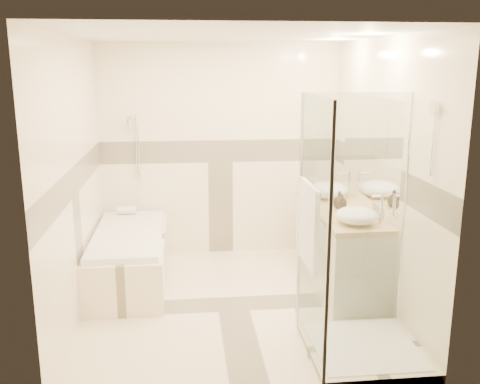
{
  "coord_description": "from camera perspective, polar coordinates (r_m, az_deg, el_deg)",
  "views": [
    {
      "loc": [
        -0.44,
        -4.74,
        2.25
      ],
      "look_at": [
        0.1,
        0.25,
        1.05
      ],
      "focal_mm": 40.0,
      "sensor_mm": 36.0,
      "label": 1
    }
  ],
  "objects": [
    {
      "name": "shower_enclosure",
      "position": [
        4.35,
        11.59,
        -10.53
      ],
      "size": [
        0.96,
        0.93,
        2.04
      ],
      "color": "#FAE9C8",
      "rests_on": "ground"
    },
    {
      "name": "faucet_near",
      "position": [
        5.88,
        11.42,
        1.01
      ],
      "size": [
        0.11,
        0.03,
        0.28
      ],
      "color": "silver",
      "rests_on": "vanity"
    },
    {
      "name": "bathtub",
      "position": [
        5.76,
        -11.7,
        -6.55
      ],
      "size": [
        0.75,
        1.7,
        0.56
      ],
      "color": "#FAE9C8",
      "rests_on": "ground"
    },
    {
      "name": "folded_towels",
      "position": [
        6.05,
        8.8,
        0.28
      ],
      "size": [
        0.15,
        0.25,
        0.08
      ],
      "primitive_type": "cube",
      "rotation": [
        0.0,
        0.0,
        -0.02
      ],
      "color": "white",
      "rests_on": "vanity"
    },
    {
      "name": "rolled_towel",
      "position": [
        6.32,
        -11.98,
        -1.91
      ],
      "size": [
        0.21,
        0.1,
        0.1
      ],
      "primitive_type": "cylinder",
      "rotation": [
        0.0,
        1.57,
        0.0
      ],
      "color": "white",
      "rests_on": "bathtub"
    },
    {
      "name": "room",
      "position": [
        4.88,
        -0.22,
        1.72
      ],
      "size": [
        2.82,
        3.02,
        2.52
      ],
      "color": "#F4E4C2",
      "rests_on": "ground"
    },
    {
      "name": "faucet_far",
      "position": [
        4.98,
        14.77,
        -1.5
      ],
      "size": [
        0.11,
        0.03,
        0.27
      ],
      "color": "silver",
      "rests_on": "vanity"
    },
    {
      "name": "vessel_sink_far",
      "position": [
        4.92,
        12.36,
        -2.47
      ],
      "size": [
        0.39,
        0.39,
        0.15
      ],
      "primitive_type": "ellipsoid",
      "color": "white",
      "rests_on": "vanity"
    },
    {
      "name": "amenity_bottle_a",
      "position": [
        5.34,
        10.86,
        -1.12
      ],
      "size": [
        0.08,
        0.08,
        0.16
      ],
      "primitive_type": "imported",
      "rotation": [
        0.0,
        0.0,
        -0.12
      ],
      "color": "black",
      "rests_on": "vanity"
    },
    {
      "name": "vanity",
      "position": [
        5.59,
        10.51,
        -5.85
      ],
      "size": [
        0.58,
        1.62,
        0.85
      ],
      "color": "white",
      "rests_on": "ground"
    },
    {
      "name": "amenity_bottle_b",
      "position": [
        5.43,
        10.56,
        -0.82
      ],
      "size": [
        0.14,
        0.14,
        0.17
      ],
      "primitive_type": "imported",
      "rotation": [
        0.0,
        0.0,
        0.03
      ],
      "color": "black",
      "rests_on": "vanity"
    },
    {
      "name": "vessel_sink_near",
      "position": [
        5.83,
        9.36,
        0.25
      ],
      "size": [
        0.43,
        0.43,
        0.17
      ],
      "primitive_type": "ellipsoid",
      "color": "white",
      "rests_on": "vanity"
    }
  ]
}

